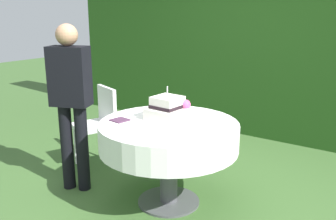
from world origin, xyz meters
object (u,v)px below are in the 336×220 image
object	(u,v)px
napkin_stack	(120,120)
garden_chair	(99,119)
standing_person	(71,97)
serving_plate_far	(214,130)
serving_plate_near	(175,109)
serving_plate_left	(211,113)
cake_table	(169,137)
wedding_cake	(168,109)

from	to	relation	value
napkin_stack	garden_chair	world-z (taller)	garden_chair
standing_person	garden_chair	bearing A→B (deg)	111.87
serving_plate_far	napkin_stack	distance (m)	0.85
napkin_stack	serving_plate_far	bearing A→B (deg)	14.78
serving_plate_far	garden_chair	distance (m)	1.61
serving_plate_near	serving_plate_left	xyz separation A→B (m)	(0.36, 0.07, 0.00)
napkin_stack	standing_person	bearing A→B (deg)	-170.20
cake_table	wedding_cake	xyz separation A→B (m)	(-0.06, 0.08, 0.23)
standing_person	serving_plate_near	bearing A→B (deg)	42.95
wedding_cake	napkin_stack	bearing A→B (deg)	-140.49
serving_plate_near	garden_chair	world-z (taller)	garden_chair
cake_table	serving_plate_left	bearing A→B (deg)	69.20
cake_table	serving_plate_far	distance (m)	0.45
garden_chair	standing_person	size ratio (longest dim) A/B	0.56
serving_plate_near	serving_plate_left	world-z (taller)	same
wedding_cake	serving_plate_far	bearing A→B (deg)	-6.63
cake_table	wedding_cake	distance (m)	0.25
wedding_cake	standing_person	xyz separation A→B (m)	(-0.85, -0.36, 0.07)
serving_plate_left	napkin_stack	world-z (taller)	serving_plate_left
serving_plate_left	napkin_stack	distance (m)	0.86
serving_plate_near	serving_plate_far	xyz separation A→B (m)	(0.62, -0.36, 0.00)
cake_table	serving_plate_near	distance (m)	0.45
cake_table	serving_plate_near	bearing A→B (deg)	116.38
wedding_cake	serving_plate_left	bearing A→B (deg)	58.43
cake_table	standing_person	bearing A→B (deg)	-162.56
cake_table	standing_person	xyz separation A→B (m)	(-0.91, -0.29, 0.29)
wedding_cake	serving_plate_left	distance (m)	0.45
serving_plate_near	serving_plate_left	bearing A→B (deg)	10.79
cake_table	serving_plate_left	size ratio (longest dim) A/B	8.39
cake_table	garden_chair	size ratio (longest dim) A/B	1.38
serving_plate_left	napkin_stack	bearing A→B (deg)	-130.89
serving_plate_near	standing_person	bearing A→B (deg)	-137.05
serving_plate_near	serving_plate_far	size ratio (longest dim) A/B	1.00
serving_plate_near	wedding_cake	bearing A→B (deg)	-66.87
napkin_stack	standing_person	xyz separation A→B (m)	(-0.52, -0.09, 0.16)
serving_plate_near	garden_chair	xyz separation A→B (m)	(-0.95, -0.10, -0.23)
serving_plate_far	serving_plate_left	distance (m)	0.50
serving_plate_left	serving_plate_far	bearing A→B (deg)	-59.33
serving_plate_near	garden_chair	distance (m)	0.98
napkin_stack	standing_person	size ratio (longest dim) A/B	0.09
garden_chair	napkin_stack	bearing A→B (deg)	-32.69
wedding_cake	standing_person	world-z (taller)	standing_person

